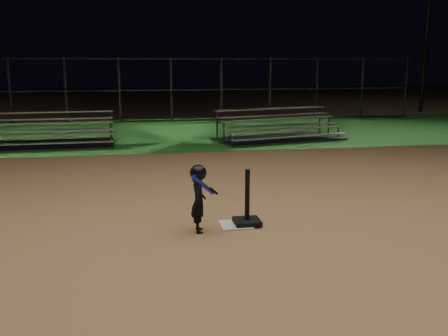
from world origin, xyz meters
TOP-DOWN VIEW (x-y plane):
  - ground at (0.00, 0.00)m, footprint 80.00×80.00m
  - grass_strip at (0.00, 10.00)m, footprint 60.00×8.00m
  - home_plate at (0.00, 0.00)m, footprint 0.45×0.45m
  - batting_tee at (0.17, 0.00)m, footprint 0.38×0.38m
  - child_batter at (-0.56, -0.17)m, footprint 0.42×0.51m
  - bleacher_left at (-3.96, 7.71)m, footprint 3.88×2.00m
  - bleacher_right at (2.89, 7.71)m, footprint 4.09×2.63m
  - backstop_fence at (0.00, 13.00)m, footprint 20.08×0.08m
  - light_pole_right at (12.00, 14.94)m, footprint 0.90×0.53m

SIDE VIEW (x-z plane):
  - ground at x=0.00m, z-range 0.00..0.00m
  - grass_strip at x=0.00m, z-range 0.00..0.01m
  - home_plate at x=0.00m, z-range 0.00..0.02m
  - batting_tee at x=0.17m, z-range -0.23..0.58m
  - bleacher_right at x=2.89m, z-range -0.27..0.65m
  - bleacher_left at x=-3.96m, z-range -0.27..0.66m
  - child_batter at x=-0.56m, z-range 0.03..1.00m
  - backstop_fence at x=0.00m, z-range 0.00..2.50m
  - light_pole_right at x=12.00m, z-range 0.80..9.10m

